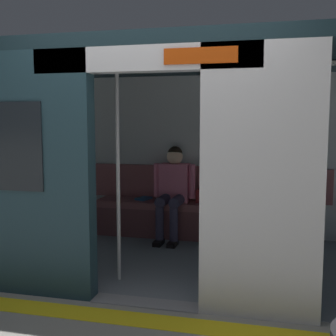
% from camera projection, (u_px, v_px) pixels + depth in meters
% --- Properties ---
extents(ground_plane, '(60.00, 60.00, 0.00)m').
position_uv_depth(ground_plane, '(146.00, 303.00, 3.65)').
color(ground_plane, gray).
extents(platform_edge_strip, '(8.00, 0.24, 0.01)m').
position_uv_depth(platform_edge_strip, '(135.00, 319.00, 3.36)').
color(platform_edge_strip, yellow).
rests_on(platform_edge_strip, ground_plane).
extents(train_car, '(6.40, 2.59, 2.24)m').
position_uv_depth(train_car, '(170.00, 127.00, 4.58)').
color(train_car, silver).
rests_on(train_car, ground_plane).
extents(bench_seat, '(2.55, 0.44, 0.47)m').
position_uv_depth(bench_seat, '(191.00, 211.00, 5.61)').
color(bench_seat, '#935156').
rests_on(bench_seat, ground_plane).
extents(person_seated, '(0.55, 0.68, 1.20)m').
position_uv_depth(person_seated, '(173.00, 186.00, 5.58)').
color(person_seated, pink).
rests_on(person_seated, ground_plane).
extents(handbag, '(0.26, 0.15, 0.17)m').
position_uv_depth(handbag, '(206.00, 196.00, 5.59)').
color(handbag, maroon).
rests_on(handbag, bench_seat).
extents(book, '(0.21, 0.26, 0.03)m').
position_uv_depth(book, '(144.00, 198.00, 5.82)').
color(book, '#26598C').
rests_on(book, bench_seat).
extents(grab_pole_door, '(0.04, 0.04, 2.10)m').
position_uv_depth(grab_pole_door, '(118.00, 172.00, 4.07)').
color(grab_pole_door, silver).
rests_on(grab_pole_door, ground_plane).
extents(grab_pole_far, '(0.04, 0.04, 2.10)m').
position_uv_depth(grab_pole_far, '(204.00, 174.00, 3.96)').
color(grab_pole_far, silver).
rests_on(grab_pole_far, ground_plane).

